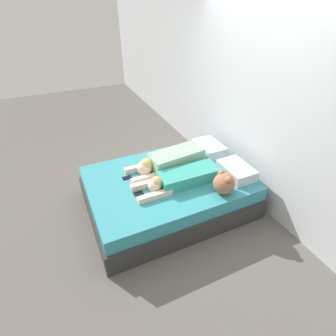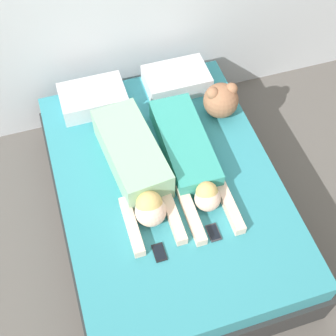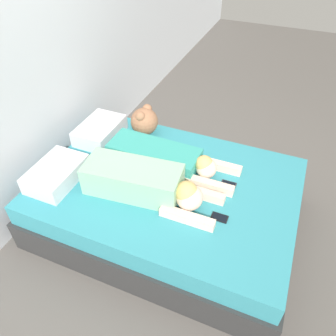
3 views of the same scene
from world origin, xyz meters
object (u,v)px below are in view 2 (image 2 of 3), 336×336
(pillow_head_right, at_px, (177,80))
(cell_phone_right, at_px, (213,233))
(plush_toy, at_px, (221,100))
(bed, at_px, (168,200))
(person_left, at_px, (136,166))
(person_right, at_px, (190,157))
(cell_phone_left, at_px, (159,252))
(pillow_head_left, at_px, (93,98))

(pillow_head_right, height_order, cell_phone_right, pillow_head_right)
(plush_toy, bearing_deg, pillow_head_right, 121.98)
(bed, relative_size, person_left, 1.95)
(pillow_head_right, distance_m, person_right, 0.77)
(cell_phone_left, height_order, cell_phone_right, same)
(person_left, bearing_deg, person_right, -2.02)
(pillow_head_left, relative_size, person_right, 0.43)
(person_left, xyz_separation_m, person_right, (0.38, -0.01, -0.03))
(bed, bearing_deg, cell_phone_right, -71.60)
(pillow_head_left, distance_m, cell_phone_left, 1.36)
(person_left, bearing_deg, cell_phone_left, -91.74)
(bed, relative_size, plush_toy, 7.72)
(pillow_head_left, height_order, person_right, person_right)
(cell_phone_left, bearing_deg, pillow_head_right, 67.85)
(person_right, bearing_deg, pillow_head_left, 124.66)
(cell_phone_left, bearing_deg, bed, 66.92)
(plush_toy, bearing_deg, person_left, -153.54)
(person_right, relative_size, cell_phone_right, 9.33)
(pillow_head_left, relative_size, pillow_head_right, 1.00)
(person_left, distance_m, plush_toy, 0.85)
(person_right, xyz_separation_m, cell_phone_left, (-0.40, -0.59, -0.08))
(cell_phone_right, bearing_deg, plush_toy, 66.93)
(person_right, bearing_deg, pillow_head_right, 78.89)
(pillow_head_left, xyz_separation_m, cell_phone_right, (0.49, -1.32, -0.07))
(cell_phone_right, distance_m, plush_toy, 1.05)
(pillow_head_right, bearing_deg, bed, -111.60)
(cell_phone_left, relative_size, cell_phone_right, 1.00)
(bed, bearing_deg, cell_phone_left, -113.08)
(pillow_head_right, xyz_separation_m, cell_phone_right, (-0.18, -1.32, -0.07))
(bed, xyz_separation_m, cell_phone_left, (-0.21, -0.50, 0.26))
(person_left, height_order, cell_phone_right, person_left)
(cell_phone_left, xyz_separation_m, plush_toy, (0.78, 0.98, 0.13))
(cell_phone_left, height_order, plush_toy, plush_toy)
(person_right, bearing_deg, cell_phone_right, -93.07)
(bed, xyz_separation_m, person_left, (-0.20, 0.11, 0.36))
(bed, distance_m, cell_phone_left, 0.60)
(bed, height_order, cell_phone_right, cell_phone_right)
(bed, relative_size, cell_phone_right, 17.49)
(pillow_head_left, relative_size, cell_phone_right, 4.03)
(person_left, bearing_deg, cell_phone_right, -58.61)
(cell_phone_right, height_order, plush_toy, plush_toy)
(cell_phone_right, bearing_deg, person_right, 86.93)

